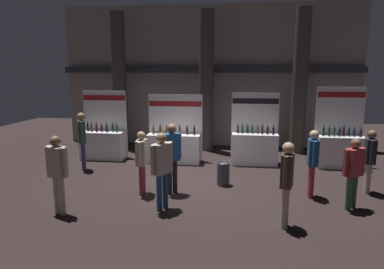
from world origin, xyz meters
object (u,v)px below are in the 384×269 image
object	(u,v)px
visitor_1	(142,157)
visitor_4	(82,136)
exhibitor_booth_3	(340,148)
visitor_8	(172,152)
visitor_2	(370,156)
visitor_7	(313,158)
visitor_0	(354,168)
exhibitor_booth_2	(254,146)
exhibitor_booth_1	(174,145)
trash_bin	(223,174)
visitor_3	(57,168)
visitor_6	(287,178)
visitor_5	(162,164)
exhibitor_booth_0	(103,142)

from	to	relation	value
visitor_1	visitor_4	size ratio (longest dim) A/B	0.89
exhibitor_booth_3	visitor_8	bearing A→B (deg)	-147.89
visitor_2	visitor_7	bearing A→B (deg)	-60.87
visitor_2	visitor_7	distance (m)	1.58
visitor_0	visitor_1	xyz separation A→B (m)	(-4.91, 0.29, -0.01)
exhibitor_booth_2	visitor_1	world-z (taller)	exhibitor_booth_2
exhibitor_booth_1	visitor_2	xyz separation A→B (m)	(5.43, -2.28, 0.38)
exhibitor_booth_1	trash_bin	xyz separation A→B (m)	(1.76, -2.17, -0.27)
visitor_3	trash_bin	bearing A→B (deg)	57.43
visitor_2	trash_bin	bearing A→B (deg)	-80.96
visitor_2	visitor_6	xyz separation A→B (m)	(-2.36, -2.25, 0.05)
visitor_5	visitor_6	distance (m)	2.65
visitor_3	exhibitor_booth_2	bearing A→B (deg)	69.60
exhibitor_booth_0	visitor_3	bearing A→B (deg)	-78.94
visitor_1	visitor_4	world-z (taller)	visitor_4
exhibitor_booth_0	visitor_2	world-z (taller)	exhibitor_booth_0
trash_bin	visitor_5	distance (m)	2.38
visitor_5	exhibitor_booth_0	bearing A→B (deg)	-110.63
trash_bin	visitor_1	world-z (taller)	visitor_1
exhibitor_booth_1	exhibitor_booth_3	distance (m)	5.42
visitor_0	visitor_8	bearing A→B (deg)	136.72
visitor_4	visitor_1	bearing A→B (deg)	-151.73
visitor_4	visitor_7	distance (m)	6.77
exhibitor_booth_2	visitor_1	bearing A→B (deg)	-132.12
visitor_1	visitor_3	xyz separation A→B (m)	(-1.44, -1.40, 0.09)
visitor_0	visitor_7	size ratio (longest dim) A/B	0.97
trash_bin	visitor_6	size ratio (longest dim) A/B	0.36
exhibitor_booth_0	visitor_0	xyz separation A→B (m)	(7.26, -3.55, 0.37)
exhibitor_booth_1	visitor_1	world-z (taller)	exhibitor_booth_1
visitor_7	visitor_6	bearing A→B (deg)	-21.80
visitor_3	visitor_0	bearing A→B (deg)	32.79
trash_bin	visitor_4	bearing A→B (deg)	168.81
visitor_6	visitor_7	distance (m)	1.96
visitor_4	visitor_8	size ratio (longest dim) A/B	1.01
trash_bin	visitor_7	bearing A→B (deg)	-15.63
visitor_2	visitor_3	world-z (taller)	visitor_3
visitor_1	visitor_5	distance (m)	1.14
visitor_0	visitor_4	size ratio (longest dim) A/B	0.89
visitor_5	visitor_4	bearing A→B (deg)	-98.09
exhibitor_booth_0	visitor_2	bearing A→B (deg)	-16.69
exhibitor_booth_1	visitor_1	xyz separation A→B (m)	(-0.23, -3.13, 0.37)
visitor_1	exhibitor_booth_2	bearing A→B (deg)	-45.88
exhibitor_booth_0	exhibitor_booth_2	xyz separation A→B (m)	(5.29, -0.01, 0.02)
exhibitor_booth_1	visitor_4	size ratio (longest dim) A/B	1.26
exhibitor_booth_2	visitor_7	world-z (taller)	exhibitor_booth_2
visitor_3	visitor_8	xyz separation A→B (m)	(2.18, 1.54, 0.03)
visitor_2	visitor_8	distance (m)	4.98
exhibitor_booth_0	visitor_8	world-z (taller)	exhibitor_booth_0
visitor_4	visitor_0	bearing A→B (deg)	-130.78
visitor_5	visitor_8	size ratio (longest dim) A/B	0.98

